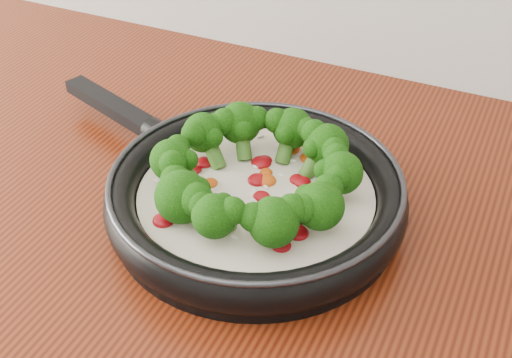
% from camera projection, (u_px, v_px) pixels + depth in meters
% --- Properties ---
extents(skillet, '(0.52, 0.40, 0.09)m').
position_uv_depth(skillet, '(254.00, 190.00, 0.70)').
color(skillet, black).
rests_on(skillet, counter).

